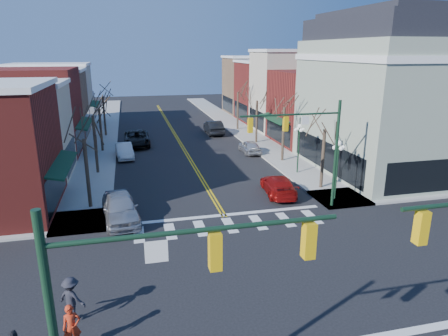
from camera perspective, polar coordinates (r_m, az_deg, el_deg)
ground at (r=19.17m, az=5.58°, el=-15.69°), size 160.00×160.00×0.00m
sidewalk_left at (r=36.84m, az=-18.00°, el=-0.27°), size 3.50×70.00×0.15m
sidewalk_right at (r=39.37m, az=8.23°, el=1.43°), size 3.50×70.00×0.15m
bldg_left_stucco_a at (r=36.75m, az=-29.11°, el=4.31°), size 10.00×7.00×7.50m
bldg_left_brick_b at (r=44.33m, az=-26.60°, el=7.06°), size 10.00×9.00×8.50m
bldg_left_tan at (r=52.37m, az=-24.64°, el=8.11°), size 10.00×7.50×7.80m
bldg_left_stucco_b at (r=59.93m, az=-23.34°, el=9.33°), size 10.00×8.00×8.20m
bldg_right_brick_a at (r=46.50m, az=13.65°, el=8.38°), size 10.00×8.50×8.00m
bldg_right_stucco at (r=53.36m, az=9.94°, el=10.67°), size 10.00×7.00×10.00m
bldg_right_brick_b at (r=60.36m, az=7.07°, el=10.72°), size 10.00×8.00×8.50m
bldg_right_tan at (r=67.86m, az=4.69°, el=11.62°), size 10.00×8.00×9.00m
victorian_corner at (r=37.19m, az=23.22°, el=9.74°), size 12.25×14.25×13.30m
traffic_mast_near_left at (r=9.59m, az=-11.90°, el=-18.72°), size 6.60×0.28×7.20m
traffic_mast_far_right at (r=25.81m, az=12.24°, el=3.86°), size 6.60×0.28×7.20m
lamppost_corner at (r=28.38m, az=15.92°, el=1.10°), size 0.36×0.36×4.33m
lamppost_midblock at (r=34.01m, az=10.64°, el=3.94°), size 0.36×0.36×4.33m
tree_left_a at (r=27.56m, az=-18.93°, el=-0.88°), size 0.24×0.24×4.76m
tree_left_b at (r=35.24m, az=-17.89°, el=3.12°), size 0.24×0.24×5.04m
tree_left_c at (r=43.11m, az=-17.17°, el=5.18°), size 0.24×0.24×4.55m
tree_left_d at (r=50.95m, az=-16.71°, el=7.06°), size 0.24×0.24×4.90m
tree_right_a at (r=30.75m, az=13.92°, el=1.16°), size 0.24×0.24×4.62m
tree_right_b at (r=37.76m, az=8.45°, el=4.70°), size 0.24×0.24×5.18m
tree_right_c at (r=45.18m, az=4.68°, el=6.53°), size 0.24×0.24×4.83m
tree_right_d at (r=52.73m, az=1.97°, el=8.08°), size 0.24×0.24×4.97m
car_left_near at (r=25.50m, az=-14.60°, el=-5.52°), size 2.62×5.26×1.72m
car_left_mid at (r=40.34m, az=-14.06°, el=2.40°), size 1.92×4.43×1.42m
car_left_far at (r=45.26m, az=-12.33°, el=4.15°), size 2.74×5.88×1.63m
car_right_near at (r=29.46m, az=7.76°, el=-2.45°), size 2.55×5.03×1.40m
car_right_mid at (r=41.09m, az=3.67°, el=3.07°), size 1.61×3.96×1.35m
car_right_far at (r=50.53m, az=-1.49°, el=5.83°), size 1.86×5.19×1.70m
pedestrian_red_a at (r=15.74m, az=-20.91°, el=-20.48°), size 0.68×0.51×1.69m
pedestrian_dark_b at (r=17.21m, az=-20.93°, el=-16.94°), size 1.28×1.13×1.73m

